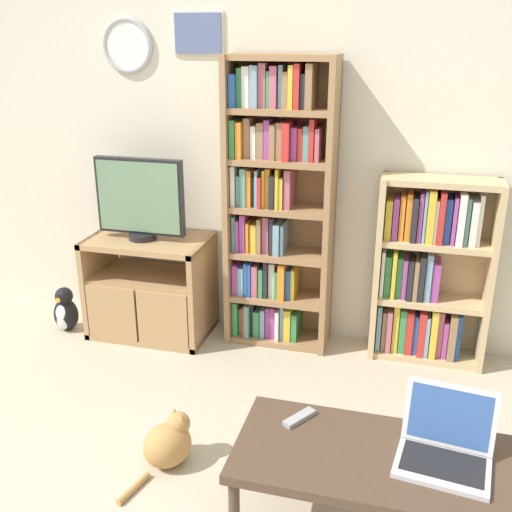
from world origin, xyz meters
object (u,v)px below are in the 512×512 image
object	(u,v)px
coffee_table	(373,464)
laptop	(446,445)
bookshelf_short	(427,273)
remote_near_laptop	(299,418)
cat	(169,443)
tv_stand	(150,286)
television	(140,200)
penguin_figurine	(65,311)
bookshelf_tall	(275,205)

from	to	relation	value
coffee_table	laptop	bearing A→B (deg)	9.63
bookshelf_short	laptop	bearing A→B (deg)	-87.12
remote_near_laptop	cat	world-z (taller)	remote_near_laptop
tv_stand	remote_near_laptop	distance (m)	1.79
coffee_table	cat	xyz separation A→B (m)	(-0.95, 0.20, -0.25)
cat	bookshelf_short	bearing A→B (deg)	85.99
television	penguin_figurine	xyz separation A→B (m)	(-0.56, -0.12, -0.79)
bookshelf_short	penguin_figurine	size ratio (longest dim) A/B	3.67
tv_stand	coffee_table	xyz separation A→B (m)	(1.59, -1.41, 0.02)
bookshelf_tall	coffee_table	xyz separation A→B (m)	(0.77, -1.55, -0.57)
television	bookshelf_tall	xyz separation A→B (m)	(0.84, 0.14, -0.01)
tv_stand	penguin_figurine	size ratio (longest dim) A/B	2.50
tv_stand	laptop	bearing A→B (deg)	-36.63
laptop	television	bearing A→B (deg)	151.06
remote_near_laptop	bookshelf_short	bearing A→B (deg)	103.59
tv_stand	coffee_table	world-z (taller)	tv_stand
tv_stand	penguin_figurine	world-z (taller)	tv_stand
bookshelf_tall	laptop	size ratio (longest dim) A/B	4.84
television	bookshelf_tall	size ratio (longest dim) A/B	0.32
bookshelf_tall	remote_near_laptop	world-z (taller)	bookshelf_tall
bookshelf_tall	laptop	xyz separation A→B (m)	(1.03, -1.51, -0.46)
television	penguin_figurine	size ratio (longest dim) A/B	1.86
bookshelf_short	coffee_table	size ratio (longest dim) A/B	1.06
remote_near_laptop	penguin_figurine	distance (m)	2.19
laptop	cat	xyz separation A→B (m)	(-1.21, 0.16, -0.35)
laptop	remote_near_laptop	xyz separation A→B (m)	(-0.58, 0.10, -0.06)
tv_stand	coffee_table	distance (m)	2.13
television	tv_stand	bearing A→B (deg)	10.03
bookshelf_short	cat	bearing A→B (deg)	-129.65
laptop	remote_near_laptop	distance (m)	0.59
remote_near_laptop	penguin_figurine	world-z (taller)	remote_near_laptop
cat	penguin_figurine	world-z (taller)	penguin_figurine
laptop	remote_near_laptop	size ratio (longest dim) A/B	2.37
tv_stand	laptop	distance (m)	2.30
tv_stand	television	bearing A→B (deg)	-169.97
remote_near_laptop	laptop	bearing A→B (deg)	23.15
tv_stand	remote_near_laptop	bearing A→B (deg)	-45.12
tv_stand	television	world-z (taller)	television
coffee_table	television	bearing A→B (deg)	138.81
bookshelf_short	cat	world-z (taller)	bookshelf_short
bookshelf_tall	coffee_table	bearing A→B (deg)	-63.64
television	bookshelf_short	xyz separation A→B (m)	(1.79, 0.16, -0.38)
bookshelf_tall	penguin_figurine	xyz separation A→B (m)	(-1.40, -0.26, -0.78)
television	laptop	xyz separation A→B (m)	(1.87, -1.37, -0.47)
penguin_figurine	coffee_table	bearing A→B (deg)	-30.71
television	remote_near_laptop	size ratio (longest dim) A/B	3.68
remote_near_laptop	tv_stand	bearing A→B (deg)	167.90
bookshelf_tall	laptop	world-z (taller)	bookshelf_tall
penguin_figurine	tv_stand	bearing A→B (deg)	12.20
television	cat	size ratio (longest dim) A/B	1.23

